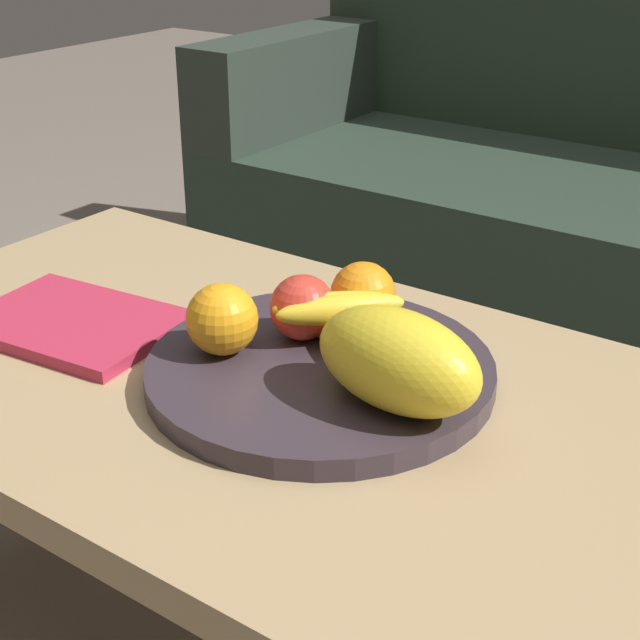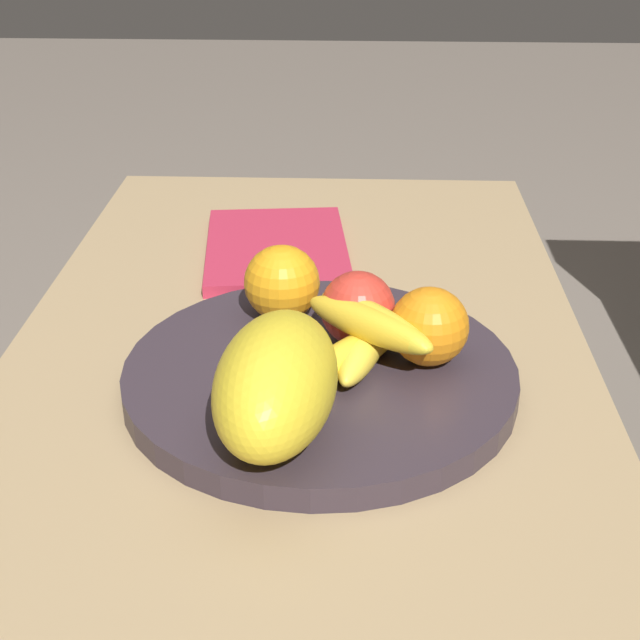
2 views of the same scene
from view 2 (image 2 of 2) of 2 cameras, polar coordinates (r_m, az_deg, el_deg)
The scene contains 8 objects.
coffee_table at distance 0.95m, azimuth -1.55°, elevation -5.90°, with size 1.22×0.62×0.44m.
fruit_bowl at distance 0.90m, azimuth -0.00°, elevation -3.52°, with size 0.39×0.39×0.03m, color #342A33.
melon_large_front at distance 0.77m, azimuth -2.74°, elevation -3.94°, with size 0.19×0.10×0.10m, color yellow.
orange_front at distance 0.89m, azimuth 6.81°, elevation -0.40°, with size 0.08×0.08×0.08m, color orange.
orange_left at distance 0.97m, azimuth -2.39°, elevation 2.34°, with size 0.08×0.08×0.08m, color orange.
apple_front at distance 0.92m, azimuth 2.37°, elevation 0.74°, with size 0.08×0.08×0.08m, color red.
banana_bunch at distance 0.88m, azimuth 2.81°, elevation -1.03°, with size 0.16×0.15×0.06m.
magazine at distance 1.19m, azimuth -2.72°, elevation 4.46°, with size 0.25×0.18×0.02m, color #B82A45.
Camera 2 is at (0.79, 0.06, 0.92)m, focal length 51.39 mm.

